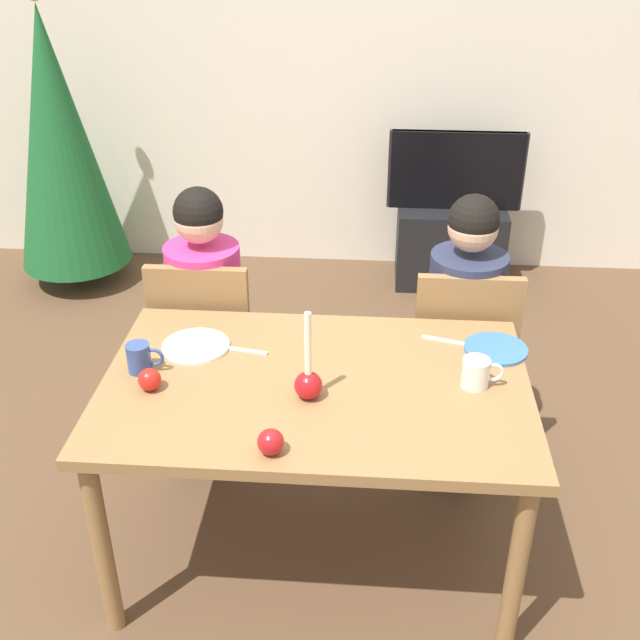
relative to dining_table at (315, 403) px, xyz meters
The scene contains 19 objects.
ground_plane 0.67m from the dining_table, ahead, with size 7.68×7.68×0.00m, color brown.
back_wall 2.68m from the dining_table, 90.00° to the left, with size 6.40×0.10×2.60m, color beige.
dining_table is the anchor object (origin of this frame).
chair_left 0.80m from the dining_table, 129.49° to the left, with size 0.40×0.40×0.90m.
chair_right 0.83m from the dining_table, 48.23° to the left, with size 0.40×0.40×0.90m.
person_left_child 0.82m from the dining_table, 128.04° to the left, with size 0.30×0.30×1.17m.
person_right_child 0.84m from the dining_table, 49.70° to the left, with size 0.30×0.30×1.17m.
tv_stand 2.42m from the dining_table, 74.57° to the left, with size 0.64×0.40×0.48m, color black.
tv 2.39m from the dining_table, 74.58° to the left, with size 0.79×0.05×0.46m.
christmas_tree 2.70m from the dining_table, 127.69° to the left, with size 0.65×0.65×1.71m.
candle_centerpiece 0.17m from the dining_table, 100.01° to the right, with size 0.09×0.09×0.31m.
plate_left 0.48m from the dining_table, 157.27° to the left, with size 0.24×0.24×0.01m, color white.
plate_right 0.66m from the dining_table, 21.76° to the left, with size 0.22×0.22×0.01m, color teal.
mug_left 0.60m from the dining_table, behind, with size 0.12×0.08×0.10m.
mug_right 0.54m from the dining_table, ahead, with size 0.13×0.09×0.10m.
fork_left 0.33m from the dining_table, 147.26° to the left, with size 0.18×0.01×0.01m, color silver.
fork_right 0.54m from the dining_table, 32.88° to the left, with size 0.18×0.01×0.01m, color silver.
apple_near_candle 0.54m from the dining_table, behind, with size 0.07×0.07×0.07m, color red.
apple_by_left_plate 0.40m from the dining_table, 104.86° to the right, with size 0.08×0.08×0.08m, color #B2171B.
Camera 1 is at (0.17, -2.09, 2.17)m, focal length 43.39 mm.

